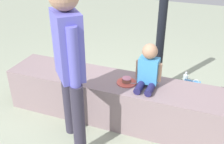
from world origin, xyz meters
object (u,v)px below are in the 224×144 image
at_px(child_seated, 148,69).
at_px(party_cup_red, 128,92).
at_px(water_bottle_near_gift, 185,79).
at_px(handbag_brown_canvas, 88,78).
at_px(gift_bag, 191,89).
at_px(adult_standing, 69,56).
at_px(cake_box_white, 67,75).
at_px(cake_plate, 127,81).

distance_m(child_seated, party_cup_red, 0.92).
xyz_separation_m(water_bottle_near_gift, handbag_brown_canvas, (-1.34, -0.48, 0.00)).
height_order(child_seated, gift_bag, child_seated).
xyz_separation_m(gift_bag, party_cup_red, (-0.81, -0.27, -0.08)).
relative_size(adult_standing, gift_bag, 5.97).
bearing_deg(adult_standing, water_bottle_near_gift, 59.51).
distance_m(cake_box_white, handbag_brown_canvas, 0.38).
relative_size(water_bottle_near_gift, handbag_brown_canvas, 0.70).
bearing_deg(water_bottle_near_gift, child_seated, -107.53).
relative_size(child_seated, water_bottle_near_gift, 2.20).
distance_m(water_bottle_near_gift, party_cup_red, 0.89).
bearing_deg(water_bottle_near_gift, adult_standing, -120.49).
relative_size(adult_standing, cake_box_white, 5.44).
distance_m(cake_plate, water_bottle_near_gift, 1.28).
bearing_deg(cake_box_white, cake_plate, -28.72).
bearing_deg(handbag_brown_canvas, cake_plate, -37.17).
bearing_deg(gift_bag, handbag_brown_canvas, -172.25).
xyz_separation_m(adult_standing, cake_box_white, (-0.76, 1.17, -0.96)).
bearing_deg(party_cup_red, cake_plate, -74.84).
xyz_separation_m(party_cup_red, cake_box_white, (-1.01, 0.11, 0.01)).
height_order(gift_bag, cake_box_white, gift_bag).
height_order(child_seated, party_cup_red, child_seated).
bearing_deg(adult_standing, gift_bag, 51.42).
bearing_deg(party_cup_red, gift_bag, 18.16).
relative_size(child_seated, cake_box_white, 1.56).
bearing_deg(cake_box_white, child_seated, -23.82).
xyz_separation_m(water_bottle_near_gift, party_cup_red, (-0.70, -0.55, -0.05)).
distance_m(child_seated, water_bottle_near_gift, 1.26).
bearing_deg(water_bottle_near_gift, handbag_brown_canvas, -160.34).
bearing_deg(cake_box_white, gift_bag, 4.86).
xyz_separation_m(adult_standing, cake_plate, (0.39, 0.54, -0.48)).
bearing_deg(child_seated, adult_standing, -137.65).
bearing_deg(party_cup_red, child_seated, -53.46).
distance_m(cake_plate, gift_bag, 1.11).
distance_m(gift_bag, party_cup_red, 0.86).
distance_m(child_seated, cake_plate, 0.30).
xyz_separation_m(cake_plate, cake_box_white, (-1.15, 0.63, -0.49)).
height_order(gift_bag, water_bottle_near_gift, gift_bag).
bearing_deg(handbag_brown_canvas, water_bottle_near_gift, 19.66).
height_order(cake_plate, water_bottle_near_gift, cake_plate).
bearing_deg(gift_bag, cake_plate, -130.45).
distance_m(child_seated, adult_standing, 0.88).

